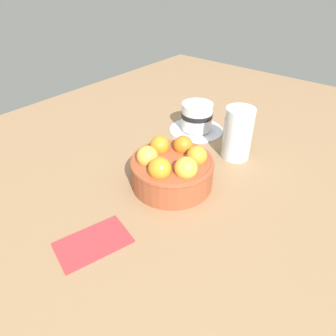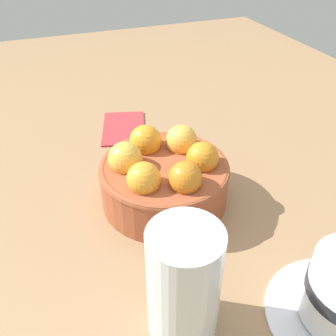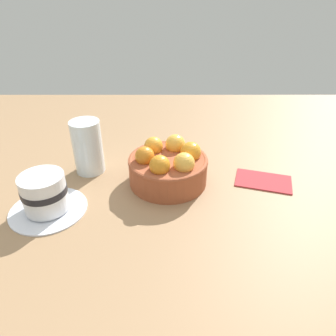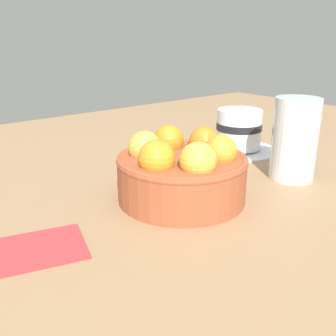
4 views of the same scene
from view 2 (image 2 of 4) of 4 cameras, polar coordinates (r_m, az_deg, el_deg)
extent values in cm
cube|color=#997551|center=(50.79, -0.56, -6.40)|extent=(159.56, 117.49, 3.64)
cylinder|color=#9E4C2D|center=(47.81, -0.59, -2.26)|extent=(16.06, 16.06, 5.65)
torus|color=#9E4C2D|center=(46.36, -0.61, 0.11)|extent=(16.26, 16.26, 1.00)
sphere|color=gold|center=(45.79, -6.50, 1.39)|extent=(4.26, 4.26, 4.26)
sphere|color=orange|center=(42.33, -3.71, -1.65)|extent=(3.94, 3.94, 3.94)
sphere|color=orange|center=(42.37, 2.64, -1.57)|extent=(3.91, 3.91, 3.91)
sphere|color=orange|center=(45.87, 5.26, 1.55)|extent=(4.01, 4.01, 4.01)
sphere|color=#F2B144|center=(49.09, 2.06, 4.18)|extent=(4.16, 4.16, 4.16)
sphere|color=orange|center=(49.05, -3.44, 4.11)|extent=(4.26, 4.26, 4.26)
cylinder|color=silver|center=(33.06, 2.42, -17.19)|extent=(6.33, 6.33, 11.72)
cube|color=#B23338|center=(65.34, -7.03, 6.13)|extent=(12.94, 9.98, 0.60)
camera|label=1|loc=(0.76, -41.81, 32.80)|focal=32.90mm
camera|label=3|loc=(0.75, 48.80, 28.45)|focal=32.66mm
camera|label=4|loc=(0.69, -39.48, 17.80)|focal=40.37mm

